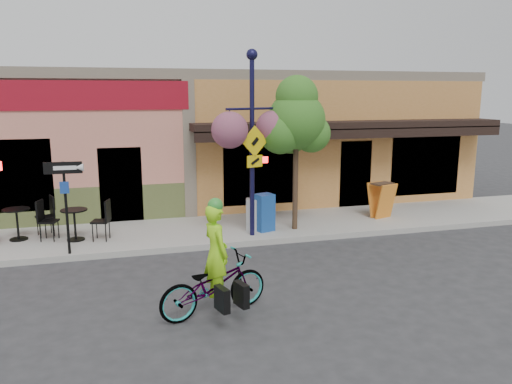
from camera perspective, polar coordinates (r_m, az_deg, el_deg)
ground at (r=12.21m, az=-0.38°, el=-6.95°), size 90.00×90.00×0.00m
sidewalk at (r=14.05m, az=-2.52°, el=-4.20°), size 24.00×3.00×0.15m
curb at (r=12.70m, az=-1.03°, el=-5.88°), size 24.00×0.12×0.15m
building at (r=19.01m, az=-6.36°, el=6.47°), size 18.20×8.20×4.50m
bicycle at (r=8.86m, az=-4.85°, el=-10.55°), size 2.14×1.24×1.06m
cyclist_rider at (r=8.75m, az=-4.56°, el=-8.52°), size 0.57×0.72×1.72m
lamp_post at (r=12.70m, az=-0.45°, el=5.40°), size 1.63×1.05×4.74m
one_way_sign at (r=12.19m, az=-20.86°, el=-1.76°), size 0.83×0.22×2.16m
cafe_set_left at (r=13.96m, az=-25.64°, el=-2.86°), size 1.95×1.40×1.06m
cafe_set_right at (r=13.37m, az=-20.03°, el=-3.04°), size 1.91×1.30×1.05m
newspaper_box_blue at (r=13.45m, az=0.96°, el=-2.35°), size 0.55×0.52×1.01m
newspaper_box_grey at (r=13.55m, az=-0.29°, el=-2.57°), size 0.48×0.45×0.86m
street_tree at (r=13.38m, az=4.58°, el=4.46°), size 2.11×2.11×4.18m
sandwich_board at (r=15.19m, az=14.67°, el=-1.03°), size 0.75×0.64×1.06m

